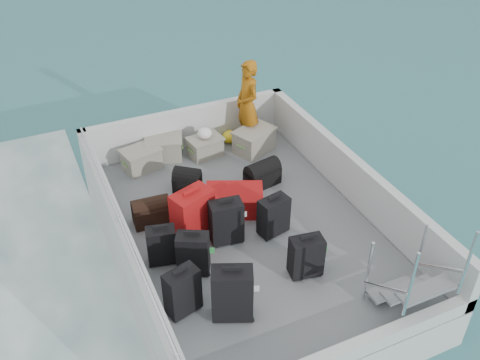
# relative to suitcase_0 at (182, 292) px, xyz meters

# --- Properties ---
(ground) EXTENTS (160.00, 160.00, 0.00)m
(ground) POSITION_rel_suitcase_0_xyz_m (1.31, 1.09, -0.93)
(ground) COLOR #1A5A5E
(ground) RESTS_ON ground
(ferry_hull) EXTENTS (3.60, 5.00, 0.60)m
(ferry_hull) POSITION_rel_suitcase_0_xyz_m (1.31, 1.09, -0.63)
(ferry_hull) COLOR silver
(ferry_hull) RESTS_ON ground
(deck) EXTENTS (3.30, 4.70, 0.02)m
(deck) POSITION_rel_suitcase_0_xyz_m (1.31, 1.09, -0.32)
(deck) COLOR slate
(deck) RESTS_ON ferry_hull
(deck_fittings) EXTENTS (3.60, 5.00, 0.90)m
(deck_fittings) POSITION_rel_suitcase_0_xyz_m (1.66, 0.76, 0.06)
(deck_fittings) COLOR silver
(deck_fittings) RESTS_ON deck
(suitcase_0) EXTENTS (0.44, 0.32, 0.62)m
(suitcase_0) POSITION_rel_suitcase_0_xyz_m (0.00, 0.00, 0.00)
(suitcase_0) COLOR black
(suitcase_0) RESTS_ON deck
(suitcase_1) EXTENTS (0.46, 0.39, 0.60)m
(suitcase_1) POSITION_rel_suitcase_0_xyz_m (0.34, 0.56, -0.01)
(suitcase_1) COLOR black
(suitcase_1) RESTS_ON deck
(suitcase_2) EXTENTS (0.41, 0.30, 0.54)m
(suitcase_2) POSITION_rel_suitcase_0_xyz_m (0.03, 0.90, -0.04)
(suitcase_2) COLOR black
(suitcase_2) RESTS_ON deck
(suitcase_3) EXTENTS (0.54, 0.43, 0.71)m
(suitcase_3) POSITION_rel_suitcase_0_xyz_m (0.49, -0.30, 0.05)
(suitcase_3) COLOR black
(suitcase_3) RESTS_ON deck
(suitcase_4) EXTENTS (0.46, 0.31, 0.64)m
(suitcase_4) POSITION_rel_suitcase_0_xyz_m (0.95, 0.93, 0.01)
(suitcase_4) COLOR black
(suitcase_4) RESTS_ON deck
(suitcase_5) EXTENTS (0.62, 0.48, 0.74)m
(suitcase_5) POSITION_rel_suitcase_0_xyz_m (0.57, 1.19, 0.06)
(suitcase_5) COLOR #B70E17
(suitcase_5) RESTS_ON deck
(suitcase_6) EXTENTS (0.44, 0.30, 0.57)m
(suitcase_6) POSITION_rel_suitcase_0_xyz_m (1.60, -0.06, -0.02)
(suitcase_6) COLOR black
(suitcase_6) RESTS_ON deck
(suitcase_7) EXTENTS (0.45, 0.31, 0.58)m
(suitcase_7) POSITION_rel_suitcase_0_xyz_m (1.60, 0.81, -0.02)
(suitcase_7) COLOR black
(suitcase_7) RESTS_ON deck
(suitcase_8) EXTENTS (0.97, 0.83, 0.33)m
(suitcase_8) POSITION_rel_suitcase_0_xyz_m (1.32, 1.52, -0.15)
(suitcase_8) COLOR #B70E17
(suitcase_8) RESTS_ON deck
(duffel_0) EXTENTS (0.54, 0.33, 0.32)m
(duffel_0) POSITION_rel_suitcase_0_xyz_m (0.14, 1.73, -0.15)
(duffel_0) COLOR black
(duffel_0) RESTS_ON deck
(duffel_1) EXTENTS (0.49, 0.48, 0.32)m
(duffel_1) POSITION_rel_suitcase_0_xyz_m (0.85, 2.22, -0.15)
(duffel_1) COLOR black
(duffel_1) RESTS_ON deck
(duffel_2) EXTENTS (0.59, 0.40, 0.32)m
(duffel_2) POSITION_rel_suitcase_0_xyz_m (1.98, 1.92, -0.15)
(duffel_2) COLOR black
(duffel_2) RESTS_ON deck
(crate_0) EXTENTS (0.63, 0.50, 0.34)m
(crate_0) POSITION_rel_suitcase_0_xyz_m (0.38, 3.12, -0.14)
(crate_0) COLOR gray
(crate_0) RESTS_ON deck
(crate_1) EXTENTS (0.67, 0.56, 0.35)m
(crate_1) POSITION_rel_suitcase_0_xyz_m (0.82, 3.29, -0.14)
(crate_1) COLOR gray
(crate_1) RESTS_ON deck
(crate_2) EXTENTS (0.57, 0.43, 0.31)m
(crate_2) POSITION_rel_suitcase_0_xyz_m (1.47, 3.06, -0.15)
(crate_2) COLOR gray
(crate_2) RESTS_ON deck
(crate_3) EXTENTS (0.76, 0.65, 0.38)m
(crate_3) POSITION_rel_suitcase_0_xyz_m (2.28, 2.86, -0.12)
(crate_3) COLOR gray
(crate_3) RESTS_ON deck
(yellow_bag) EXTENTS (0.28, 0.26, 0.22)m
(yellow_bag) POSITION_rel_suitcase_0_xyz_m (2.02, 3.29, -0.20)
(yellow_bag) COLOR yellow
(yellow_bag) RESTS_ON deck
(white_bag) EXTENTS (0.24, 0.24, 0.18)m
(white_bag) POSITION_rel_suitcase_0_xyz_m (1.47, 3.06, 0.09)
(white_bag) COLOR white
(white_bag) RESTS_ON crate_2
(passenger) EXTENTS (0.38, 0.57, 1.52)m
(passenger) POSITION_rel_suitcase_0_xyz_m (2.28, 3.13, 0.45)
(passenger) COLOR orange
(passenger) RESTS_ON deck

